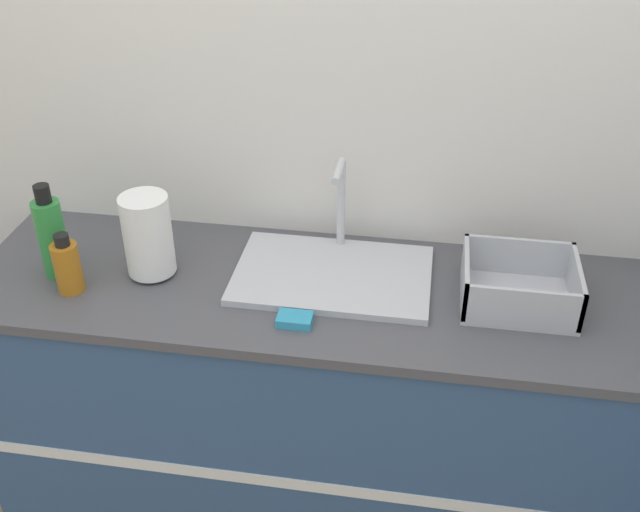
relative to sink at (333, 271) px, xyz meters
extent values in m
cube|color=silver|center=(-0.04, 0.26, 0.37)|extent=(4.33, 0.06, 2.60)
cube|color=#33517A|center=(-0.04, -0.06, -0.49)|extent=(1.93, 0.58, 0.88)
cube|color=white|center=(-0.04, -0.34, -0.49)|extent=(1.93, 0.01, 0.04)
cube|color=#4C4C51|center=(-0.04, -0.06, -0.03)|extent=(1.95, 0.60, 0.03)
cube|color=silver|center=(0.00, -0.01, -0.01)|extent=(0.55, 0.36, 0.02)
cylinder|color=silver|center=(0.00, 0.15, 0.13)|extent=(0.02, 0.02, 0.27)
cylinder|color=silver|center=(0.00, 0.09, 0.27)|extent=(0.02, 0.13, 0.02)
cylinder|color=#4C4C51|center=(-0.51, -0.06, -0.01)|extent=(0.10, 0.10, 0.01)
cylinder|color=white|center=(-0.51, -0.06, 0.11)|extent=(0.13, 0.13, 0.23)
cube|color=#B7BABF|center=(0.50, -0.04, -0.01)|extent=(0.30, 0.26, 0.01)
cube|color=#B7BABF|center=(0.50, -0.16, 0.05)|extent=(0.30, 0.01, 0.11)
cube|color=#B7BABF|center=(0.50, 0.08, 0.05)|extent=(0.30, 0.01, 0.11)
cube|color=#B7BABF|center=(0.36, -0.04, 0.05)|extent=(0.01, 0.26, 0.11)
cube|color=#B7BABF|center=(0.65, -0.04, 0.05)|extent=(0.01, 0.26, 0.11)
cylinder|color=#2D8C3D|center=(-0.77, -0.11, 0.09)|extent=(0.08, 0.08, 0.23)
cylinder|color=black|center=(-0.77, -0.11, 0.23)|extent=(0.04, 0.04, 0.05)
cylinder|color=#B26B19|center=(-0.70, -0.18, 0.05)|extent=(0.07, 0.07, 0.14)
cylinder|color=black|center=(-0.70, -0.18, 0.14)|extent=(0.04, 0.04, 0.03)
cube|color=#3399BF|center=(-0.07, -0.23, -0.01)|extent=(0.09, 0.06, 0.02)
camera|label=1|loc=(0.24, -1.72, 1.16)|focal=42.00mm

